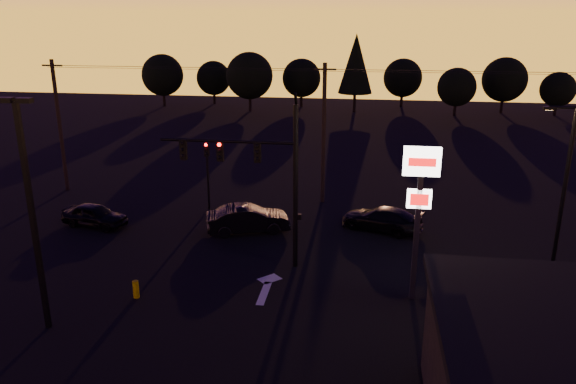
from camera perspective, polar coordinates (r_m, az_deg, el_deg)
name	(u,v)px	position (r m, az deg, el deg)	size (l,w,h in m)	color
ground	(249,303)	(24.72, -4.02, -11.22)	(120.00, 120.00, 0.00)	black
lane_arrow	(267,286)	(26.07, -2.16, -9.53)	(1.20, 3.10, 0.01)	beige
traffic_signal_mast	(262,169)	(26.49, -2.67, 2.40)	(6.79, 0.52, 8.58)	black
secondary_signal	(207,166)	(35.20, -8.20, 2.66)	(0.30, 0.31, 4.35)	black
parking_lot_light	(30,202)	(22.85, -24.71, -0.95)	(1.25, 0.30, 9.14)	black
pylon_sign	(420,192)	(23.77, 13.23, 0.04)	(1.50, 0.28, 6.80)	black
streetlight	(563,182)	(29.12, 26.19, 0.91)	(1.55, 0.35, 8.00)	black
utility_pole_0	(60,126)	(41.42, -22.18, 6.27)	(1.40, 0.26, 9.00)	black
utility_pole_1	(324,133)	(35.96, 3.64, 5.96)	(1.40, 0.26, 9.00)	black
power_wires	(325,70)	(35.35, 3.77, 12.28)	(36.00, 1.22, 0.07)	black
bollard	(136,289)	(25.82, -15.19, -9.51)	(0.26, 0.26, 0.79)	#B9B600
tree_0	(163,75)	(76.36, -12.63, 11.52)	(5.36, 5.36, 6.74)	black
tree_1	(214,78)	(77.40, -7.57, 11.40)	(4.54, 4.54, 5.71)	black
tree_2	(250,76)	(71.04, -3.93, 11.70)	(5.77, 5.78, 7.26)	black
tree_3	(301,78)	(74.06, 1.38, 11.50)	(4.95, 4.95, 6.22)	black
tree_4	(356,64)	(70.36, 6.90, 12.83)	(4.18, 4.18, 9.50)	black
tree_5	(403,78)	(75.65, 11.58, 11.29)	(4.95, 4.95, 6.22)	black
tree_6	(457,87)	(70.36, 16.77, 10.17)	(4.54, 4.54, 5.71)	black
tree_7	(505,80)	(74.31, 21.14, 10.60)	(5.36, 5.36, 6.74)	black
tree_8	(558,89)	(75.00, 25.74, 9.36)	(4.12, 4.12, 5.19)	black
car_left	(95,215)	(34.63, -19.05, -2.24)	(1.57, 3.90, 1.33)	black
car_mid	(248,219)	(31.93, -4.08, -2.75)	(1.64, 4.69, 1.55)	black
car_right	(382,219)	(32.61, 9.49, -2.69)	(1.89, 4.64, 1.35)	black
suv_parked	(534,336)	(23.12, 23.69, -13.25)	(2.11, 4.57, 1.27)	black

